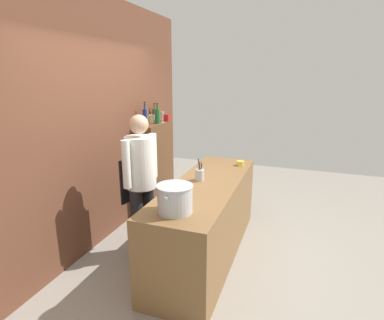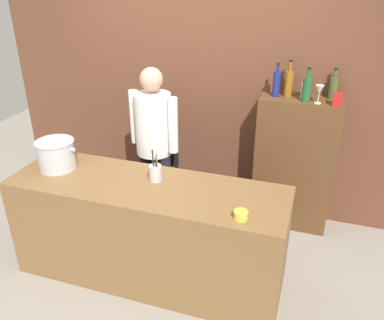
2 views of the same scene
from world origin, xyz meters
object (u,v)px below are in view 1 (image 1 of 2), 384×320
at_px(spice_tin_cream, 151,119).
at_px(wine_bottle_amber, 145,116).
at_px(wine_bottle_cobalt, 145,117).
at_px(chef, 141,176).
at_px(utensil_crock, 200,175).
at_px(stockpot_large, 175,199).
at_px(butter_jar, 240,163).
at_px(spice_tin_red, 167,118).
at_px(wine_bottle_olive, 155,114).
at_px(wine_glass_wide, 162,115).
at_px(wine_bottle_green, 158,116).

bearing_deg(spice_tin_cream, wine_bottle_amber, 174.77).
distance_m(wine_bottle_cobalt, spice_tin_cream, 0.27).
relative_size(chef, utensil_crock, 6.29).
xyz_separation_m(wine_bottle_amber, wine_bottle_cobalt, (-0.11, -0.05, -0.00)).
bearing_deg(stockpot_large, utensil_crock, 4.17).
relative_size(butter_jar, spice_tin_red, 0.92).
relative_size(stockpot_large, spice_tin_cream, 3.06).
height_order(stockpot_large, wine_bottle_cobalt, wine_bottle_cobalt).
relative_size(utensil_crock, spice_tin_cream, 2.11).
bearing_deg(wine_bottle_olive, wine_bottle_cobalt, -169.06).
xyz_separation_m(chef, spice_tin_cream, (1.30, 0.52, 0.45)).
height_order(wine_bottle_amber, spice_tin_red, wine_bottle_amber).
distance_m(wine_glass_wide, spice_tin_red, 0.17).
height_order(chef, spice_tin_cream, chef).
distance_m(stockpot_large, utensil_crock, 0.88).
bearing_deg(spice_tin_red, wine_bottle_green, 172.55).
height_order(utensil_crock, wine_bottle_amber, wine_bottle_amber).
distance_m(utensil_crock, wine_bottle_olive, 1.80).
relative_size(stockpot_large, wine_bottle_olive, 1.36).
bearing_deg(utensil_crock, wine_bottle_green, 44.30).
bearing_deg(butter_jar, stockpot_large, 171.14).
xyz_separation_m(utensil_crock, wine_bottle_olive, (1.27, 1.18, 0.49)).
bearing_deg(butter_jar, wine_bottle_olive, 71.43).
distance_m(butter_jar, wine_bottle_cobalt, 1.51).
relative_size(wine_bottle_amber, wine_bottle_green, 1.10).
relative_size(stockpot_large, wine_bottle_green, 1.26).
xyz_separation_m(butter_jar, wine_bottle_amber, (0.11, 1.46, 0.55)).
relative_size(chef, spice_tin_red, 15.51).
height_order(butter_jar, spice_tin_cream, spice_tin_cream).
distance_m(stockpot_large, wine_glass_wide, 2.33).
distance_m(chef, spice_tin_red, 1.69).
height_order(wine_bottle_amber, wine_bottle_olive, wine_bottle_amber).
relative_size(stockpot_large, butter_jar, 3.88).
xyz_separation_m(utensil_crock, wine_bottle_cobalt, (0.77, 1.08, 0.51)).
xyz_separation_m(wine_bottle_green, wine_bottle_cobalt, (-0.28, 0.06, 0.01)).
distance_m(chef, wine_glass_wide, 1.56).
bearing_deg(wine_glass_wide, spice_tin_cream, 133.11).
distance_m(wine_bottle_amber, spice_tin_red, 0.47).
height_order(wine_glass_wide, spice_tin_cream, wine_glass_wide).
xyz_separation_m(chef, wine_bottle_cobalt, (1.04, 0.48, 0.52)).
bearing_deg(wine_bottle_amber, wine_glass_wide, -27.29).
relative_size(butter_jar, spice_tin_cream, 0.79).
xyz_separation_m(stockpot_large, wine_bottle_green, (1.92, 1.09, 0.45)).
bearing_deg(wine_bottle_green, wine_bottle_amber, 146.18).
height_order(stockpot_large, wine_bottle_green, wine_bottle_green).
xyz_separation_m(wine_bottle_olive, wine_bottle_green, (-0.22, -0.16, 0.01)).
bearing_deg(wine_bottle_amber, wine_bottle_olive, 6.35).
bearing_deg(stockpot_large, chef, 47.90).
distance_m(stockpot_large, butter_jar, 1.67).
xyz_separation_m(wine_bottle_amber, spice_tin_red, (0.44, -0.15, -0.07)).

